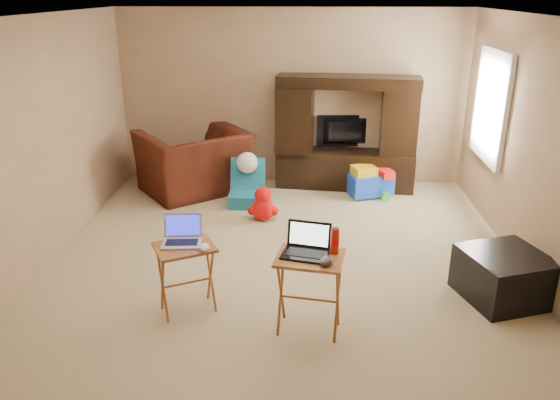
# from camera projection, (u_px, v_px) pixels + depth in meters

# --- Properties ---
(floor) EXTENTS (5.50, 5.50, 0.00)m
(floor) POSITION_uv_depth(u_px,v_px,m) (281.00, 263.00, 5.81)
(floor) COLOR beige
(floor) RESTS_ON ground
(ceiling) EXTENTS (5.50, 5.50, 0.00)m
(ceiling) POSITION_uv_depth(u_px,v_px,m) (281.00, 16.00, 4.91)
(ceiling) COLOR silver
(ceiling) RESTS_ON ground
(wall_back) EXTENTS (5.00, 0.00, 5.00)m
(wall_back) POSITION_uv_depth(u_px,v_px,m) (292.00, 98.00, 7.92)
(wall_back) COLOR tan
(wall_back) RESTS_ON ground
(wall_front) EXTENTS (5.00, 0.00, 5.00)m
(wall_front) POSITION_uv_depth(u_px,v_px,m) (251.00, 298.00, 2.80)
(wall_front) COLOR tan
(wall_front) RESTS_ON ground
(wall_left) EXTENTS (0.00, 5.50, 5.50)m
(wall_left) POSITION_uv_depth(u_px,v_px,m) (34.00, 146.00, 5.50)
(wall_left) COLOR tan
(wall_left) RESTS_ON ground
(wall_right) EXTENTS (0.00, 5.50, 5.50)m
(wall_right) POSITION_uv_depth(u_px,v_px,m) (542.00, 154.00, 5.22)
(wall_right) COLOR tan
(wall_right) RESTS_ON ground
(window_pane) EXTENTS (0.00, 1.20, 1.20)m
(window_pane) POSITION_uv_depth(u_px,v_px,m) (492.00, 106.00, 6.61)
(window_pane) COLOR white
(window_pane) RESTS_ON ground
(window_frame) EXTENTS (0.06, 1.14, 1.34)m
(window_frame) POSITION_uv_depth(u_px,v_px,m) (491.00, 106.00, 6.61)
(window_frame) COLOR white
(window_frame) RESTS_ON ground
(entertainment_center) EXTENTS (2.01, 0.67, 1.61)m
(entertainment_center) POSITION_uv_depth(u_px,v_px,m) (346.00, 133.00, 7.78)
(entertainment_center) COLOR black
(entertainment_center) RESTS_ON floor
(television) EXTENTS (0.83, 0.19, 0.47)m
(television) POSITION_uv_depth(u_px,v_px,m) (345.00, 132.00, 7.97)
(television) COLOR black
(television) RESTS_ON entertainment_center
(recliner) EXTENTS (1.81, 1.78, 0.89)m
(recliner) POSITION_uv_depth(u_px,v_px,m) (194.00, 162.00, 7.70)
(recliner) COLOR #46180F
(recliner) RESTS_ON floor
(child_rocker) EXTENTS (0.46, 0.53, 0.62)m
(child_rocker) POSITION_uv_depth(u_px,v_px,m) (246.00, 183.00, 7.27)
(child_rocker) COLOR #176181
(child_rocker) RESTS_ON floor
(plush_toy) EXTENTS (0.40, 0.33, 0.44)m
(plush_toy) POSITION_uv_depth(u_px,v_px,m) (263.00, 203.00, 6.82)
(plush_toy) COLOR red
(plush_toy) RESTS_ON floor
(push_toy) EXTENTS (0.71, 0.60, 0.45)m
(push_toy) POSITION_uv_depth(u_px,v_px,m) (371.00, 181.00, 7.60)
(push_toy) COLOR blue
(push_toy) RESTS_ON floor
(ottoman) EXTENTS (0.90, 0.90, 0.45)m
(ottoman) POSITION_uv_depth(u_px,v_px,m) (504.00, 276.00, 5.09)
(ottoman) COLOR black
(ottoman) RESTS_ON floor
(tray_table_left) EXTENTS (0.62, 0.58, 0.65)m
(tray_table_left) POSITION_uv_depth(u_px,v_px,m) (187.00, 279.00, 4.85)
(tray_table_left) COLOR #A15D27
(tray_table_left) RESTS_ON floor
(tray_table_right) EXTENTS (0.60, 0.51, 0.70)m
(tray_table_right) POSITION_uv_depth(u_px,v_px,m) (309.00, 294.00, 4.55)
(tray_table_right) COLOR #AB5B29
(tray_table_right) RESTS_ON floor
(laptop_left) EXTENTS (0.36, 0.31, 0.24)m
(laptop_left) POSITION_uv_depth(u_px,v_px,m) (181.00, 232.00, 4.72)
(laptop_left) COLOR #B0AFB4
(laptop_left) RESTS_ON tray_table_left
(laptop_right) EXTENTS (0.42, 0.37, 0.24)m
(laptop_right) POSITION_uv_depth(u_px,v_px,m) (305.00, 242.00, 4.40)
(laptop_right) COLOR black
(laptop_right) RESTS_ON tray_table_right
(mouse_left) EXTENTS (0.10, 0.14, 0.05)m
(mouse_left) POSITION_uv_depth(u_px,v_px,m) (204.00, 247.00, 4.65)
(mouse_left) COLOR white
(mouse_left) RESTS_ON tray_table_left
(mouse_right) EXTENTS (0.14, 0.17, 0.06)m
(mouse_right) POSITION_uv_depth(u_px,v_px,m) (326.00, 261.00, 4.29)
(mouse_right) COLOR #3D3D41
(mouse_right) RESTS_ON tray_table_right
(water_bottle) EXTENTS (0.07, 0.07, 0.22)m
(water_bottle) POSITION_uv_depth(u_px,v_px,m) (335.00, 241.00, 4.45)
(water_bottle) COLOR #B71F0B
(water_bottle) RESTS_ON tray_table_right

